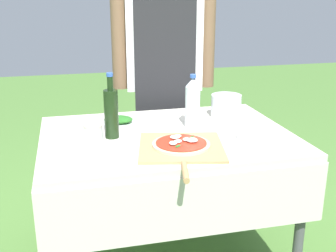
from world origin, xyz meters
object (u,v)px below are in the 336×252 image
(pizza_on_peel, at_px, (181,146))
(plate_stack, at_px, (263,137))
(water_bottle, at_px, (193,103))
(person_cook, at_px, (164,64))
(sauce_jar, at_px, (93,134))
(herb_container, at_px, (118,120))
(prep_table, at_px, (167,152))
(mixing_tub, at_px, (226,106))
(oil_bottle, at_px, (111,112))

(pizza_on_peel, distance_m, plate_stack, 0.42)
(water_bottle, bearing_deg, pizza_on_peel, -115.34)
(person_cook, height_order, sauce_jar, person_cook)
(herb_container, xyz_separation_m, plate_stack, (0.65, -0.40, -0.01))
(pizza_on_peel, bearing_deg, water_bottle, 76.76)
(water_bottle, bearing_deg, sauce_jar, -168.80)
(pizza_on_peel, bearing_deg, plate_stack, 17.70)
(prep_table, relative_size, mixing_tub, 7.42)
(person_cook, relative_size, herb_container, 8.17)
(oil_bottle, bearing_deg, plate_stack, -15.02)
(person_cook, height_order, plate_stack, person_cook)
(pizza_on_peel, distance_m, water_bottle, 0.35)
(prep_table, bearing_deg, person_cook, 78.08)
(person_cook, bearing_deg, herb_container, 60.38)
(plate_stack, bearing_deg, oil_bottle, 164.98)
(pizza_on_peel, relative_size, mixing_tub, 3.44)
(herb_container, height_order, mixing_tub, mixing_tub)
(oil_bottle, relative_size, sauce_jar, 3.49)
(person_cook, distance_m, herb_container, 0.62)
(herb_container, distance_m, plate_stack, 0.76)
(person_cook, xyz_separation_m, water_bottle, (0.01, -0.61, -0.10))
(water_bottle, height_order, sauce_jar, water_bottle)
(plate_stack, bearing_deg, water_bottle, 137.95)
(person_cook, relative_size, pizza_on_peel, 3.02)
(oil_bottle, relative_size, plate_stack, 1.18)
(oil_bottle, xyz_separation_m, plate_stack, (0.70, -0.19, -0.12))
(prep_table, bearing_deg, oil_bottle, 177.83)
(prep_table, xyz_separation_m, sauce_jar, (-0.36, -0.03, 0.13))
(person_cook, xyz_separation_m, oil_bottle, (-0.41, -0.67, -0.11))
(mixing_tub, xyz_separation_m, plate_stack, (0.04, -0.39, -0.05))
(pizza_on_peel, xyz_separation_m, water_bottle, (0.14, 0.29, 0.12))
(person_cook, distance_m, pizza_on_peel, 0.94)
(oil_bottle, distance_m, sauce_jar, 0.13)
(water_bottle, distance_m, plate_stack, 0.40)
(pizza_on_peel, xyz_separation_m, oil_bottle, (-0.28, 0.23, 0.11))
(oil_bottle, bearing_deg, prep_table, -2.17)
(prep_table, bearing_deg, herb_container, 133.53)
(pizza_on_peel, bearing_deg, sauce_jar, 165.00)
(prep_table, distance_m, mixing_tub, 0.47)
(pizza_on_peel, relative_size, herb_container, 2.71)
(person_cook, height_order, herb_container, person_cook)
(sauce_jar, bearing_deg, herb_container, 59.32)
(herb_container, bearing_deg, mixing_tub, -1.36)
(mixing_tub, bearing_deg, herb_container, 178.64)
(plate_stack, bearing_deg, mixing_tub, 96.27)
(prep_table, relative_size, plate_stack, 4.66)
(oil_bottle, distance_m, water_bottle, 0.43)
(oil_bottle, height_order, mixing_tub, oil_bottle)
(pizza_on_peel, bearing_deg, mixing_tub, 60.77)
(herb_container, bearing_deg, sauce_jar, -120.68)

